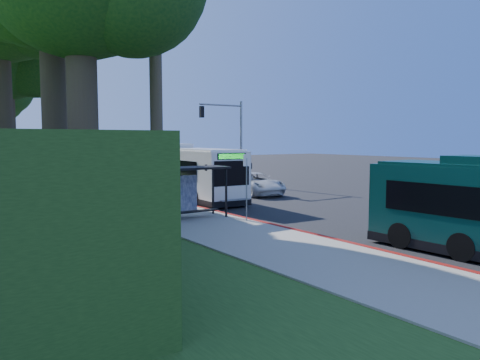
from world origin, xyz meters
TOP-DOWN VIEW (x-y plane):
  - ground at (0.00, 0.00)m, footprint 140.00×140.00m
  - sidewalk at (-7.30, 0.00)m, footprint 4.50×70.00m
  - red_curb at (-5.00, -4.00)m, footprint 0.25×30.00m
  - grass_verge at (-13.00, 5.00)m, footprint 8.00×70.00m
  - bus_shelter at (-7.26, -2.86)m, footprint 3.20×1.51m
  - stop_sign_pole at (-5.40, -5.00)m, footprint 0.35×0.06m
  - traffic_signal_pole at (3.78, 10.00)m, footprint 4.10×0.30m
  - tree_2 at (-11.89, 15.98)m, footprint 8.82×8.40m
  - white_bus at (-3.13, 5.05)m, footprint 3.28×12.04m
  - pickup at (1.54, 3.78)m, footprint 3.07×5.71m

SIDE VIEW (x-z plane):
  - ground at x=0.00m, z-range 0.00..0.00m
  - grass_verge at x=-13.00m, z-range 0.00..0.06m
  - sidewalk at x=-7.30m, z-range 0.00..0.12m
  - red_curb at x=-5.00m, z-range 0.00..0.13m
  - pickup at x=1.54m, z-range 0.00..1.52m
  - white_bus at x=-3.13m, z-range -0.04..3.51m
  - bus_shelter at x=-7.26m, z-range 0.53..3.08m
  - stop_sign_pole at x=-5.40m, z-range 0.50..3.67m
  - traffic_signal_pole at x=3.78m, z-range 0.92..7.92m
  - tree_2 at x=-11.89m, z-range 2.92..18.04m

